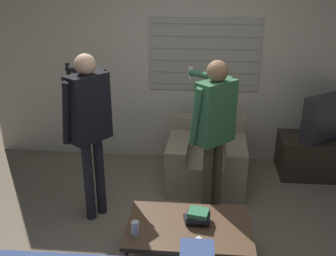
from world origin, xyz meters
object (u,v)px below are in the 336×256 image
at_px(spare_remote, 195,242).
at_px(coffee_table, 189,229).
at_px(soda_can, 135,228).
at_px(armchair_beige, 206,159).
at_px(person_left_standing, 89,118).
at_px(book_stack, 198,216).
at_px(person_right_standing, 214,121).
at_px(tv, 328,117).

bearing_deg(spare_remote, coffee_table, 144.74).
bearing_deg(soda_can, armchair_beige, 70.27).
bearing_deg(person_left_standing, spare_remote, -92.66).
bearing_deg(person_left_standing, coffee_table, -86.35).
relative_size(armchair_beige, book_stack, 3.94).
distance_m(person_right_standing, book_stack, 0.97).
height_order(armchair_beige, person_right_standing, person_right_standing).
bearing_deg(person_left_standing, armchair_beige, -17.47).
height_order(coffee_table, soda_can, soda_can).
relative_size(person_left_standing, book_stack, 7.28).
xyz_separation_m(armchair_beige, soda_can, (-0.59, -1.66, 0.17)).
relative_size(person_left_standing, spare_remote, 13.83).
bearing_deg(coffee_table, book_stack, 38.76).
bearing_deg(spare_remote, book_stack, 127.24).
bearing_deg(tv, book_stack, 14.43).
distance_m(armchair_beige, tv, 1.55).
relative_size(person_left_standing, soda_can, 13.73).
height_order(tv, soda_can, tv).
distance_m(tv, person_left_standing, 2.86).
bearing_deg(armchair_beige, tv, -166.45).
height_order(person_left_standing, book_stack, person_left_standing).
height_order(armchair_beige, book_stack, armchair_beige).
distance_m(soda_can, spare_remote, 0.50).
xyz_separation_m(person_left_standing, person_right_standing, (1.21, 0.14, -0.05)).
height_order(book_stack, spare_remote, book_stack).
height_order(tv, spare_remote, tv).
bearing_deg(tv, spare_remote, 18.36).
xyz_separation_m(armchair_beige, book_stack, (-0.08, -1.44, 0.17)).
relative_size(coffee_table, tv, 1.57).
relative_size(soda_can, spare_remote, 1.01).
distance_m(armchair_beige, spare_remote, 1.73).
bearing_deg(tv, armchair_beige, -22.49).
xyz_separation_m(person_right_standing, spare_remote, (-0.14, -1.04, -0.63)).
distance_m(coffee_table, book_stack, 0.13).
bearing_deg(tv, person_right_standing, 0.77).
bearing_deg(person_right_standing, spare_remote, -142.34).
distance_m(tv, person_right_standing, 1.74).
relative_size(tv, book_stack, 2.87).
bearing_deg(coffee_table, tv, 48.30).
relative_size(tv, person_right_standing, 0.41).
distance_m(person_left_standing, soda_can, 1.19).
bearing_deg(coffee_table, soda_can, -160.14).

